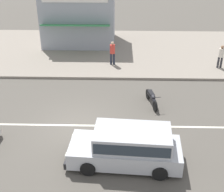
% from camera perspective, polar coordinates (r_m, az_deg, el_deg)
% --- Properties ---
extents(ground_plane, '(160.00, 160.00, 0.00)m').
position_cam_1_polar(ground_plane, '(15.22, -6.40, -5.36)').
color(ground_plane, '#544F47').
extents(lane_centre_stripe, '(50.40, 0.14, 0.01)m').
position_cam_1_polar(lane_centre_stripe, '(15.22, -6.40, -5.35)').
color(lane_centre_stripe, silver).
rests_on(lane_centre_stripe, ground).
extents(kerb_strip, '(68.00, 10.00, 0.15)m').
position_cam_1_polar(kerb_strip, '(24.24, -3.41, 8.30)').
color(kerb_strip, gray).
rests_on(kerb_strip, ground).
extents(minivan_silver_2, '(4.63, 2.14, 1.56)m').
position_cam_1_polar(minivan_silver_2, '(12.48, 2.97, -9.03)').
color(minivan_silver_2, '#B7BABF').
rests_on(minivan_silver_2, ground).
extents(motorcycle_2, '(0.65, 1.90, 0.80)m').
position_cam_1_polar(motorcycle_2, '(16.74, 7.26, -0.34)').
color(motorcycle_2, black).
rests_on(motorcycle_2, ground).
extents(pedestrian_mid_kerb, '(0.34, 0.34, 1.56)m').
position_cam_1_polar(pedestrian_mid_kerb, '(21.80, 19.31, 7.09)').
color(pedestrian_mid_kerb, '#333338').
rests_on(pedestrian_mid_kerb, kerb_strip).
extents(pedestrian_by_shop, '(0.34, 0.34, 1.61)m').
position_cam_1_polar(pedestrian_by_shop, '(21.14, 0.08, 8.18)').
color(pedestrian_by_shop, '#232838').
rests_on(pedestrian_by_shop, kerb_strip).
extents(shopfront_mid_block, '(5.63, 4.91, 4.36)m').
position_cam_1_polar(shopfront_mid_block, '(25.41, -6.02, 14.48)').
color(shopfront_mid_block, '#999EA8').
rests_on(shopfront_mid_block, kerb_strip).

